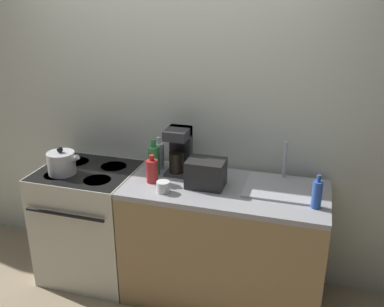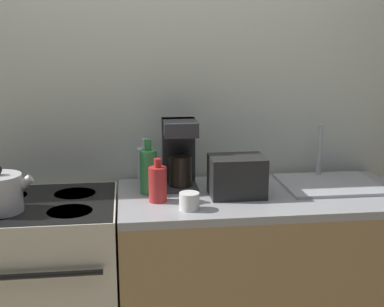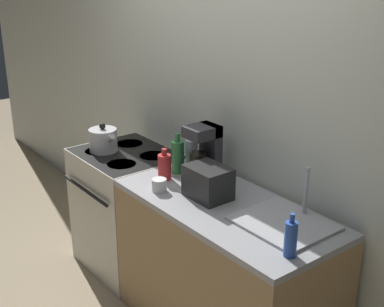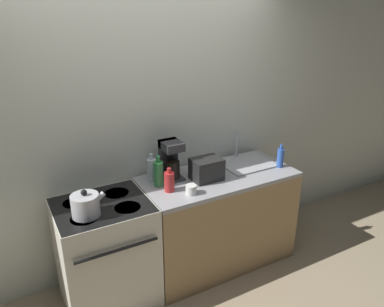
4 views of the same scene
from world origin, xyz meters
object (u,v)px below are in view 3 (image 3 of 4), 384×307
(coffee_maker, at_px, (205,150))
(cup_white, at_px, (159,185))
(bottle_green, at_px, (178,156))
(bottle_blue, at_px, (291,238))
(toaster, at_px, (208,182))
(stove, at_px, (128,209))
(kettle, at_px, (103,140))
(bottle_clear, at_px, (192,153))
(bottle_red, at_px, (165,166))

(coffee_maker, relative_size, cup_white, 3.83)
(cup_white, bearing_deg, bottle_green, 122.33)
(bottle_blue, bearing_deg, toaster, 171.91)
(stove, xyz_separation_m, coffee_maker, (0.67, 0.18, 0.61))
(kettle, height_order, cup_white, kettle)
(toaster, xyz_separation_m, bottle_green, (-0.41, 0.09, 0.02))
(coffee_maker, height_order, bottle_clear, coffee_maker)
(toaster, distance_m, bottle_red, 0.38)
(kettle, distance_m, bottle_blue, 1.78)
(kettle, xyz_separation_m, coffee_maker, (0.80, 0.28, 0.09))
(stove, distance_m, bottle_blue, 1.73)
(bottle_clear, height_order, cup_white, bottle_clear)
(kettle, xyz_separation_m, bottle_blue, (1.78, -0.01, 0.01))
(stove, distance_m, bottle_red, 0.76)
(stove, height_order, bottle_blue, bottle_blue)
(bottle_blue, bearing_deg, bottle_clear, 164.97)
(bottle_clear, distance_m, cup_white, 0.42)
(bottle_green, bearing_deg, toaster, -11.80)
(kettle, distance_m, toaster, 1.06)
(toaster, relative_size, cup_white, 2.89)
(coffee_maker, bearing_deg, bottle_blue, -16.08)
(stove, height_order, kettle, kettle)
(stove, height_order, bottle_green, bottle_green)
(toaster, relative_size, coffee_maker, 0.75)
(kettle, relative_size, bottle_green, 0.95)
(cup_white, bearing_deg, bottle_blue, 4.08)
(kettle, xyz_separation_m, bottle_clear, (0.63, 0.30, 0.02))
(stove, bearing_deg, bottle_blue, -3.65)
(bottle_green, xyz_separation_m, cup_white, (0.16, -0.26, -0.07))
(coffee_maker, distance_m, bottle_red, 0.27)
(toaster, height_order, bottle_green, bottle_green)
(stove, bearing_deg, bottle_green, 9.30)
(coffee_maker, relative_size, bottle_blue, 1.55)
(bottle_clear, relative_size, cup_white, 2.74)
(coffee_maker, bearing_deg, toaster, -35.46)
(stove, height_order, bottle_clear, bottle_clear)
(kettle, bearing_deg, cup_white, -5.33)
(coffee_maker, relative_size, bottle_clear, 1.40)
(stove, relative_size, bottle_clear, 3.71)
(kettle, xyz_separation_m, toaster, (1.05, 0.10, 0.01))
(stove, relative_size, coffee_maker, 2.65)
(bottle_blue, xyz_separation_m, bottle_clear, (-1.15, 0.31, 0.01))
(bottle_green, bearing_deg, bottle_red, -74.61)
(coffee_maker, bearing_deg, bottle_red, -118.68)
(bottle_red, height_order, bottle_clear, bottle_clear)
(bottle_red, distance_m, cup_white, 0.19)
(toaster, bearing_deg, bottle_red, -173.30)
(coffee_maker, bearing_deg, bottle_green, -149.26)
(toaster, bearing_deg, stove, 179.90)
(stove, distance_m, coffee_maker, 0.92)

